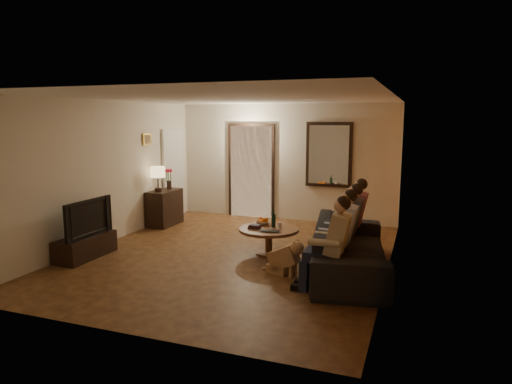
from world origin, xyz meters
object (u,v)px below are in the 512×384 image
(tv, at_px, (84,218))
(bowl, at_px, (263,223))
(table_lamp, at_px, (158,179))
(person_b, at_px, (341,237))
(tv_stand, at_px, (85,247))
(sofa, at_px, (350,247))
(coffee_table, at_px, (269,241))
(person_a, at_px, (333,249))
(laptop, at_px, (269,232))
(person_d, at_px, (353,220))
(dog, at_px, (283,256))
(wine_bottle, at_px, (274,218))
(dresser, at_px, (164,208))
(person_c, at_px, (347,228))

(tv, bearing_deg, bowl, -61.03)
(table_lamp, height_order, tv, table_lamp)
(person_b, bearing_deg, tv_stand, -173.53)
(sofa, bearing_deg, tv, 91.23)
(coffee_table, bearing_deg, person_a, -45.47)
(table_lamp, xyz_separation_m, bowl, (2.61, -0.81, -0.54))
(table_lamp, bearing_deg, tv_stand, -90.00)
(table_lamp, height_order, laptop, table_lamp)
(person_d, distance_m, coffee_table, 1.46)
(sofa, relative_size, person_b, 2.17)
(dog, xyz_separation_m, wine_bottle, (-0.48, 1.01, 0.32))
(dresser, bearing_deg, tv_stand, -90.00)
(person_a, bearing_deg, person_d, 90.00)
(person_c, bearing_deg, tv, -165.48)
(person_d, height_order, dog, person_d)
(table_lamp, relative_size, person_a, 0.45)
(wine_bottle, distance_m, laptop, 0.41)
(tv, xyz_separation_m, person_a, (4.12, -0.13, -0.07))
(sofa, xyz_separation_m, dog, (-0.90, -0.46, -0.10))
(dresser, xyz_separation_m, person_b, (4.12, -2.01, 0.22))
(coffee_table, bearing_deg, sofa, -17.64)
(dresser, bearing_deg, person_c, -18.86)
(tv_stand, relative_size, bowl, 4.18)
(person_a, height_order, coffee_table, person_a)
(person_c, height_order, wine_bottle, person_c)
(person_a, height_order, person_d, same)
(sofa, relative_size, bowl, 10.04)
(dresser, height_order, tv_stand, dresser)
(table_lamp, bearing_deg, sofa, -19.42)
(sofa, xyz_separation_m, person_c, (-0.10, 0.30, 0.22))
(wine_bottle, relative_size, laptop, 0.94)
(table_lamp, xyz_separation_m, laptop, (2.89, -1.31, -0.56))
(bowl, relative_size, laptop, 0.79)
(bowl, bearing_deg, tv_stand, -151.03)
(person_a, bearing_deg, bowl, 133.85)
(table_lamp, bearing_deg, coffee_table, -20.31)
(tv_stand, height_order, coffee_table, coffee_table)
(person_a, distance_m, person_c, 1.20)
(tv, height_order, person_b, person_b)
(wine_bottle, bearing_deg, person_a, -48.59)
(person_c, bearing_deg, bowl, 166.05)
(dresser, relative_size, tv_stand, 0.78)
(wine_bottle, bearing_deg, tv, -154.99)
(dresser, height_order, person_c, person_c)
(tv_stand, distance_m, bowl, 3.00)
(tv_stand, relative_size, person_d, 0.90)
(person_d, height_order, wine_bottle, person_d)
(tv_stand, distance_m, person_c, 4.28)
(tv_stand, bearing_deg, tv, 0.00)
(person_b, xyz_separation_m, coffee_table, (-1.33, 0.76, -0.38))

